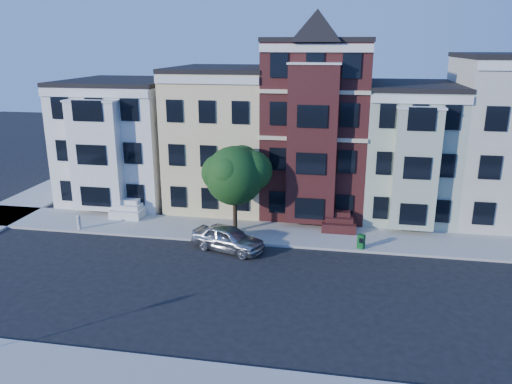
% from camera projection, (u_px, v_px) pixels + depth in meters
% --- Properties ---
extents(ground, '(120.00, 120.00, 0.00)m').
position_uv_depth(ground, '(294.00, 297.00, 24.45)').
color(ground, black).
extents(far_sidewalk, '(60.00, 4.00, 0.15)m').
position_uv_depth(far_sidewalk, '(307.00, 236.00, 31.98)').
color(far_sidewalk, '#9E9B93').
rests_on(far_sidewalk, ground).
extents(house_white, '(8.00, 9.00, 9.00)m').
position_uv_depth(house_white, '(126.00, 141.00, 39.39)').
color(house_white, silver).
rests_on(house_white, ground).
extents(house_yellow, '(7.00, 9.00, 10.00)m').
position_uv_depth(house_yellow, '(224.00, 138.00, 37.89)').
color(house_yellow, beige).
rests_on(house_yellow, ground).
extents(house_brown, '(7.00, 9.00, 12.00)m').
position_uv_depth(house_brown, '(317.00, 128.00, 36.42)').
color(house_brown, '#3A1515').
rests_on(house_brown, ground).
extents(house_green, '(6.00, 9.00, 9.00)m').
position_uv_depth(house_green, '(407.00, 151.00, 35.74)').
color(house_green, '#A3B199').
rests_on(house_green, ground).
extents(street_tree, '(6.95, 6.95, 6.94)m').
position_uv_depth(street_tree, '(235.00, 180.00, 31.67)').
color(street_tree, '#234E1D').
rests_on(street_tree, far_sidewalk).
extents(parked_car, '(4.81, 3.13, 1.52)m').
position_uv_depth(parked_car, '(228.00, 238.00, 29.76)').
color(parked_car, '#A2A4AB').
rests_on(parked_car, ground).
extents(newspaper_box, '(0.50, 0.48, 0.86)m').
position_uv_depth(newspaper_box, '(361.00, 241.00, 29.73)').
color(newspaper_box, '#0C4F1C').
rests_on(newspaper_box, far_sidewalk).
extents(fire_hydrant, '(0.28, 0.28, 0.77)m').
position_uv_depth(fire_hydrant, '(79.00, 223.00, 32.84)').
color(fire_hydrant, beige).
rests_on(fire_hydrant, far_sidewalk).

